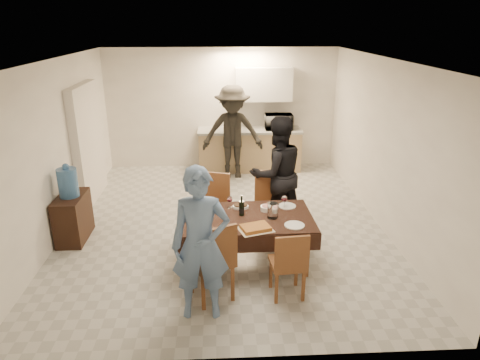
# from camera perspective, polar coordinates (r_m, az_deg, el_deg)

# --- Properties ---
(floor) EXTENTS (5.00, 6.00, 0.02)m
(floor) POSITION_cam_1_polar(r_m,az_deg,el_deg) (7.06, -2.05, -5.75)
(floor) COLOR #BABAB5
(floor) RESTS_ON ground
(ceiling) EXTENTS (5.00, 6.00, 0.02)m
(ceiling) POSITION_cam_1_polar(r_m,az_deg,el_deg) (6.35, -2.35, 15.78)
(ceiling) COLOR white
(ceiling) RESTS_ON wall_back
(wall_back) EXTENTS (5.00, 0.02, 2.60)m
(wall_back) POSITION_cam_1_polar(r_m,az_deg,el_deg) (9.51, -2.48, 9.45)
(wall_back) COLOR white
(wall_back) RESTS_ON floor
(wall_front) EXTENTS (5.00, 0.02, 2.60)m
(wall_front) POSITION_cam_1_polar(r_m,az_deg,el_deg) (3.80, -1.46, -8.19)
(wall_front) COLOR white
(wall_front) RESTS_ON floor
(wall_left) EXTENTS (0.02, 6.00, 2.60)m
(wall_left) POSITION_cam_1_polar(r_m,az_deg,el_deg) (7.02, -23.09, 3.80)
(wall_left) COLOR white
(wall_left) RESTS_ON floor
(wall_right) EXTENTS (0.02, 6.00, 2.60)m
(wall_right) POSITION_cam_1_polar(r_m,az_deg,el_deg) (7.08, 18.57, 4.51)
(wall_right) COLOR white
(wall_right) RESTS_ON floor
(stub_partition) EXTENTS (0.15, 1.40, 2.10)m
(stub_partition) POSITION_cam_1_polar(r_m,az_deg,el_deg) (8.16, -19.62, 4.59)
(stub_partition) COLOR silver
(stub_partition) RESTS_ON floor
(kitchen_base_cabinet) EXTENTS (2.20, 0.60, 0.86)m
(kitchen_base_cabinet) POSITION_cam_1_polar(r_m,az_deg,el_deg) (9.43, 1.28, 3.93)
(kitchen_base_cabinet) COLOR tan
(kitchen_base_cabinet) RESTS_ON floor
(kitchen_worktop) EXTENTS (2.24, 0.64, 0.05)m
(kitchen_worktop) POSITION_cam_1_polar(r_m,az_deg,el_deg) (9.31, 1.30, 6.61)
(kitchen_worktop) COLOR #9A9A96
(kitchen_worktop) RESTS_ON kitchen_base_cabinet
(upper_cabinet) EXTENTS (1.20, 0.34, 0.70)m
(upper_cabinet) POSITION_cam_1_polar(r_m,az_deg,el_deg) (9.29, 3.17, 12.62)
(upper_cabinet) COLOR silver
(upper_cabinet) RESTS_ON wall_back
(dining_table) EXTENTS (1.79, 1.07, 0.69)m
(dining_table) POSITION_cam_1_polar(r_m,az_deg,el_deg) (5.68, 0.74, -5.20)
(dining_table) COLOR black
(dining_table) RESTS_ON floor
(chair_near_left) EXTENTS (0.61, 0.63, 0.55)m
(chair_near_left) POSITION_cam_1_polar(r_m,az_deg,el_deg) (4.94, -3.91, -9.98)
(chair_near_left) COLOR brown
(chair_near_left) RESTS_ON floor
(chair_near_right) EXTENTS (0.43, 0.43, 0.47)m
(chair_near_right) POSITION_cam_1_polar(r_m,az_deg,el_deg) (5.06, 6.53, -10.41)
(chair_near_right) COLOR brown
(chair_near_right) RESTS_ON floor
(chair_far_left) EXTENTS (0.55, 0.56, 0.53)m
(chair_far_left) POSITION_cam_1_polar(r_m,az_deg,el_deg) (6.29, -3.74, -3.17)
(chair_far_left) COLOR brown
(chair_far_left) RESTS_ON floor
(chair_far_right) EXTENTS (0.50, 0.50, 0.54)m
(chair_far_right) POSITION_cam_1_polar(r_m,az_deg,el_deg) (6.33, 4.43, -2.89)
(chair_far_right) COLOR brown
(chair_far_right) RESTS_ON floor
(console) EXTENTS (0.38, 0.75, 0.70)m
(console) POSITION_cam_1_polar(r_m,az_deg,el_deg) (6.91, -21.36, -4.69)
(console) COLOR black
(console) RESTS_ON floor
(water_jug) EXTENTS (0.28, 0.28, 0.43)m
(water_jug) POSITION_cam_1_polar(r_m,az_deg,el_deg) (6.70, -21.97, -0.34)
(water_jug) COLOR #4378B9
(water_jug) RESTS_ON console
(wine_bottle) EXTENTS (0.07, 0.07, 0.28)m
(wine_bottle) POSITION_cam_1_polar(r_m,az_deg,el_deg) (5.65, 0.21, -3.40)
(wine_bottle) COLOR black
(wine_bottle) RESTS_ON dining_table
(water_pitcher) EXTENTS (0.13, 0.13, 0.21)m
(water_pitcher) POSITION_cam_1_polar(r_m,az_deg,el_deg) (5.61, 4.36, -4.08)
(water_pitcher) COLOR white
(water_pitcher) RESTS_ON dining_table
(savoury_tart) EXTENTS (0.48, 0.42, 0.05)m
(savoury_tart) POSITION_cam_1_polar(r_m,az_deg,el_deg) (5.32, 2.09, -6.39)
(savoury_tart) COLOR #AD6D32
(savoury_tart) RESTS_ON dining_table
(salad_bowl) EXTENTS (0.17, 0.17, 0.07)m
(salad_bowl) POSITION_cam_1_polar(r_m,az_deg,el_deg) (5.84, 3.58, -3.79)
(salad_bowl) COLOR white
(salad_bowl) RESTS_ON dining_table
(mushroom_dish) EXTENTS (0.20, 0.20, 0.04)m
(mushroom_dish) POSITION_cam_1_polar(r_m,az_deg,el_deg) (5.91, 0.09, -3.60)
(mushroom_dish) COLOR white
(mushroom_dish) RESTS_ON dining_table
(wine_glass_a) EXTENTS (0.08, 0.08, 0.18)m
(wine_glass_a) POSITION_cam_1_polar(r_m,az_deg,el_deg) (5.40, -4.94, -5.32)
(wine_glass_a) COLOR white
(wine_glass_a) RESTS_ON dining_table
(wine_glass_b) EXTENTS (0.08, 0.08, 0.19)m
(wine_glass_b) POSITION_cam_1_polar(r_m,az_deg,el_deg) (5.91, 5.93, -2.91)
(wine_glass_b) COLOR white
(wine_glass_b) RESTS_ON dining_table
(wine_glass_c) EXTENTS (0.08, 0.08, 0.17)m
(wine_glass_c) POSITION_cam_1_polar(r_m,az_deg,el_deg) (5.90, -1.38, -2.94)
(wine_glass_c) COLOR white
(wine_glass_c) RESTS_ON dining_table
(plate_near_left) EXTENTS (0.26, 0.26, 0.01)m
(plate_near_left) POSITION_cam_1_polar(r_m,az_deg,el_deg) (5.39, -5.47, -6.33)
(plate_near_left) COLOR white
(plate_near_left) RESTS_ON dining_table
(plate_near_right) EXTENTS (0.26, 0.26, 0.01)m
(plate_near_right) POSITION_cam_1_polar(r_m,az_deg,el_deg) (5.46, 7.27, -6.01)
(plate_near_right) COLOR white
(plate_near_right) RESTS_ON dining_table
(plate_far_left) EXTENTS (0.28, 0.28, 0.02)m
(plate_far_left) POSITION_cam_1_polar(r_m,az_deg,el_deg) (5.93, -5.25, -3.71)
(plate_far_left) COLOR white
(plate_far_left) RESTS_ON dining_table
(plate_far_right) EXTENTS (0.24, 0.24, 0.01)m
(plate_far_right) POSITION_cam_1_polar(r_m,az_deg,el_deg) (6.00, 6.30, -3.46)
(plate_far_right) COLOR white
(plate_far_right) RESTS_ON dining_table
(microwave) EXTENTS (0.59, 0.40, 0.32)m
(microwave) POSITION_cam_1_polar(r_m,az_deg,el_deg) (9.33, 5.18, 7.75)
(microwave) COLOR silver
(microwave) RESTS_ON kitchen_worktop
(person_near) EXTENTS (0.64, 0.43, 1.74)m
(person_near) POSITION_cam_1_polar(r_m,az_deg,el_deg) (4.64, -5.27, -8.59)
(person_near) COLOR #5B78A3
(person_near) RESTS_ON floor
(person_far) EXTENTS (1.05, 0.92, 1.81)m
(person_far) POSITION_cam_1_polar(r_m,az_deg,el_deg) (6.60, 4.94, 0.80)
(person_far) COLOR black
(person_far) RESTS_ON floor
(person_kitchen) EXTENTS (1.24, 0.72, 1.93)m
(person_kitchen) POSITION_cam_1_polar(r_m,az_deg,el_deg) (8.84, -1.00, 6.37)
(person_kitchen) COLOR black
(person_kitchen) RESTS_ON floor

